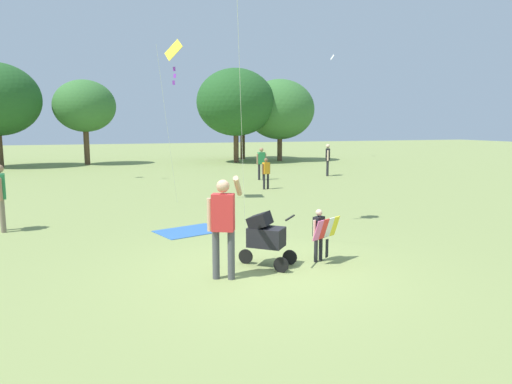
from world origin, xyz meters
TOP-DOWN VIEW (x-y plane):
  - ground_plane at (0.00, 0.00)m, footprint 120.00×120.00m
  - treeline_distant at (-4.57, 24.81)m, footprint 35.00×7.67m
  - child_with_butterfly_kite at (1.22, 0.25)m, footprint 0.69×0.50m
  - person_adult_flyer at (-0.81, -0.12)m, footprint 0.68×0.51m
  - stroller at (0.12, 0.33)m, footprint 1.01×0.93m
  - kite_orange_delta at (-0.26, 8.01)m, footprint 1.06×2.57m
  - person_red_shirt at (3.79, 10.17)m, footprint 0.40×0.24m
  - person_sitting_far at (4.71, 13.31)m, footprint 0.50×0.23m
  - person_couple_left at (8.56, 13.85)m, footprint 0.35×0.49m
  - person_kid_running at (-5.05, 5.14)m, footprint 0.27×0.53m
  - picnic_blanket at (-0.67, 3.62)m, footprint 1.82×1.52m

SIDE VIEW (x-z plane):
  - ground_plane at x=0.00m, z-range 0.00..0.00m
  - picnic_blanket at x=-0.67m, z-range 0.00..0.02m
  - stroller at x=0.12m, z-range 0.09..1.12m
  - child_with_butterfly_kite at x=1.22m, z-range 0.10..1.13m
  - person_red_shirt at x=3.79m, z-range 0.12..1.40m
  - person_sitting_far at x=4.71m, z-range 0.14..1.69m
  - person_couple_left at x=8.56m, z-range 0.15..1.80m
  - person_kid_running at x=-5.05m, z-range 0.15..1.82m
  - person_adult_flyer at x=-0.81m, z-range 0.14..1.94m
  - treeline_distant at x=-4.57m, z-range 0.69..7.20m
  - kite_orange_delta at x=-0.26m, z-range 2.15..7.61m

